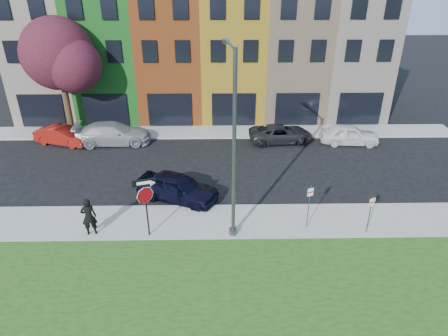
{
  "coord_description": "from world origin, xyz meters",
  "views": [
    {
      "loc": [
        -1.27,
        -13.81,
        11.95
      ],
      "look_at": [
        -0.96,
        4.0,
        2.64
      ],
      "focal_mm": 32.0,
      "sensor_mm": 36.0,
      "label": 1
    }
  ],
  "objects_px": {
    "stop_sign": "(145,196)",
    "street_lamp": "(233,149)",
    "sedan_near": "(178,187)",
    "man": "(89,217)"
  },
  "relations": [
    {
      "from": "stop_sign",
      "to": "street_lamp",
      "type": "bearing_deg",
      "value": -13.02
    },
    {
      "from": "sedan_near",
      "to": "street_lamp",
      "type": "xyz_separation_m",
      "value": [
        2.93,
        -3.22,
        3.81
      ]
    },
    {
      "from": "man",
      "to": "sedan_near",
      "type": "xyz_separation_m",
      "value": [
        3.92,
        3.27,
        -0.32
      ]
    },
    {
      "from": "stop_sign",
      "to": "street_lamp",
      "type": "xyz_separation_m",
      "value": [
        4.04,
        0.21,
        2.27
      ]
    },
    {
      "from": "sedan_near",
      "to": "street_lamp",
      "type": "relative_size",
      "value": 0.56
    },
    {
      "from": "stop_sign",
      "to": "sedan_near",
      "type": "relative_size",
      "value": 0.62
    },
    {
      "from": "street_lamp",
      "to": "man",
      "type": "bearing_deg",
      "value": 171.66
    },
    {
      "from": "stop_sign",
      "to": "man",
      "type": "distance_m",
      "value": 3.07
    },
    {
      "from": "stop_sign",
      "to": "sedan_near",
      "type": "xyz_separation_m",
      "value": [
        1.11,
        3.44,
        -1.54
      ]
    },
    {
      "from": "stop_sign",
      "to": "man",
      "type": "relative_size",
      "value": 1.57
    }
  ]
}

